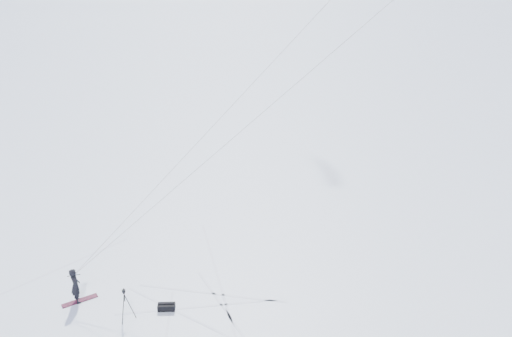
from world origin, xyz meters
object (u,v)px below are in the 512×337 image
object	(u,v)px
tripod	(125,300)
snowkiter	(78,301)
gear_bag_a	(166,307)
snowboard	(80,301)

from	to	relation	value
tripod	snowkiter	bearing A→B (deg)	143.10
snowkiter	tripod	distance (m)	2.93
tripod	gear_bag_a	bearing A→B (deg)	9.35
snowkiter	tripod	size ratio (longest dim) A/B	1.14
snowkiter	snowboard	xyz separation A→B (m)	(0.08, -0.00, 0.02)
snowboard	tripod	xyz separation A→B (m)	(2.07, -1.75, 0.94)
snowkiter	tripod	bearing A→B (deg)	-150.06
snowboard	tripod	world-z (taller)	tripod
snowkiter	snowboard	world-z (taller)	snowkiter
tripod	snowboard	bearing A→B (deg)	142.11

